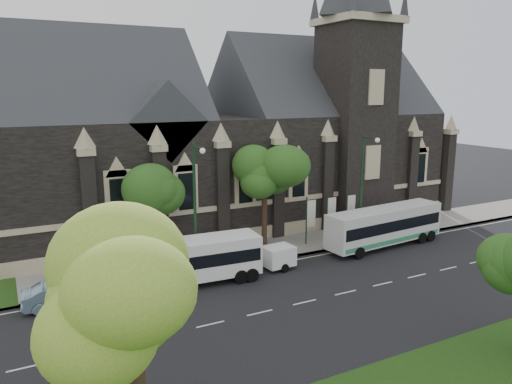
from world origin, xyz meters
TOP-DOWN VIEW (x-y plane):
  - ground at (0.00, 0.00)m, footprint 160.00×160.00m
  - sidewalk at (0.00, 9.50)m, footprint 80.00×5.00m
  - museum at (5.12, 18.78)m, footprint 40.00×17.70m
  - tree_park_near at (-11.77, -8.77)m, footprint 4.42×4.42m
  - tree_walk_right at (3.21, 10.71)m, footprint 4.08×4.08m
  - tree_walk_left at (-5.80, 10.70)m, footprint 3.91×3.91m
  - street_lamp_near at (10.00, 7.09)m, footprint 0.36×1.88m
  - street_lamp_mid at (-4.00, 7.09)m, footprint 0.36×1.88m
  - banner_flag_left at (6.29, 9.00)m, footprint 0.90×0.10m
  - banner_flag_center at (8.29, 9.00)m, footprint 0.90×0.10m
  - banner_flag_right at (10.29, 9.00)m, footprint 0.90×0.10m
  - tour_coach at (11.43, 5.95)m, footprint 10.89×3.28m
  - shuttle_bus at (-4.25, 5.66)m, footprint 7.77×3.09m
  - box_trailer at (1.41, 5.52)m, footprint 3.09×1.82m
  - sedan at (-12.55, 5.98)m, footprint 4.75×1.90m

SIDE VIEW (x-z plane):
  - ground at x=0.00m, z-range 0.00..0.00m
  - sidewalk at x=0.00m, z-range 0.00..0.15m
  - sedan at x=-12.55m, z-range 0.00..1.53m
  - box_trailer at x=1.41m, z-range 0.11..1.73m
  - shuttle_bus at x=-4.25m, z-range 0.23..3.17m
  - tour_coach at x=11.43m, z-range 0.15..3.28m
  - banner_flag_left at x=6.29m, z-range 0.38..4.38m
  - banner_flag_center at x=8.29m, z-range 0.38..4.38m
  - banner_flag_right at x=10.29m, z-range 0.38..4.38m
  - street_lamp_near at x=10.00m, z-range 0.61..9.61m
  - street_lamp_mid at x=-4.00m, z-range 0.61..9.61m
  - tree_walk_left at x=-5.80m, z-range 1.91..9.55m
  - tree_walk_right at x=3.21m, z-range 1.92..9.72m
  - tree_park_near at x=-11.77m, z-range 2.14..10.70m
  - museum at x=5.12m, z-range -6.78..23.12m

